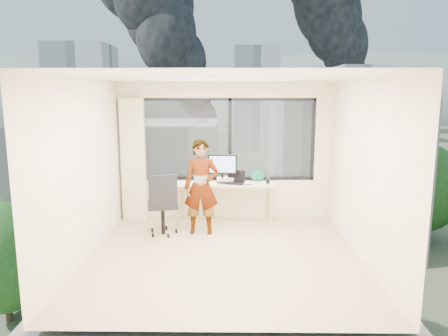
{
  "coord_description": "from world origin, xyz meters",
  "views": [
    {
      "loc": [
        0.08,
        -5.83,
        2.37
      ],
      "look_at": [
        0.0,
        1.0,
        1.15
      ],
      "focal_mm": 33.25,
      "sensor_mm": 36.0,
      "label": 1
    }
  ],
  "objects_px": {
    "handbag": "(258,175)",
    "desk": "(224,203)",
    "monitor": "(222,168)",
    "chair": "(163,203)",
    "game_console": "(227,179)",
    "laptop": "(235,178)",
    "person": "(201,187)"
  },
  "relations": [
    {
      "from": "chair",
      "to": "handbag",
      "type": "height_order",
      "value": "chair"
    },
    {
      "from": "person",
      "to": "laptop",
      "type": "xyz_separation_m",
      "value": [
        0.58,
        0.57,
        0.04
      ]
    },
    {
      "from": "monitor",
      "to": "laptop",
      "type": "relative_size",
      "value": 1.55
    },
    {
      "from": "desk",
      "to": "monitor",
      "type": "xyz_separation_m",
      "value": [
        -0.04,
        0.05,
        0.64
      ]
    },
    {
      "from": "person",
      "to": "handbag",
      "type": "relative_size",
      "value": 5.78
    },
    {
      "from": "laptop",
      "to": "handbag",
      "type": "relative_size",
      "value": 1.23
    },
    {
      "from": "chair",
      "to": "person",
      "type": "xyz_separation_m",
      "value": [
        0.66,
        0.07,
        0.26
      ]
    },
    {
      "from": "game_console",
      "to": "handbag",
      "type": "distance_m",
      "value": 0.59
    },
    {
      "from": "person",
      "to": "chair",
      "type": "bearing_deg",
      "value": -173.79
    },
    {
      "from": "handbag",
      "to": "desk",
      "type": "bearing_deg",
      "value": -165.54
    },
    {
      "from": "person",
      "to": "handbag",
      "type": "xyz_separation_m",
      "value": [
        1.01,
        0.82,
        0.05
      ]
    },
    {
      "from": "person",
      "to": "game_console",
      "type": "xyz_separation_m",
      "value": [
        0.43,
        0.79,
        -0.02
      ]
    },
    {
      "from": "monitor",
      "to": "laptop",
      "type": "xyz_separation_m",
      "value": [
        0.23,
        -0.1,
        -0.16
      ]
    },
    {
      "from": "game_console",
      "to": "handbag",
      "type": "relative_size",
      "value": 1.21
    },
    {
      "from": "laptop",
      "to": "person",
      "type": "bearing_deg",
      "value": -120.45
    },
    {
      "from": "person",
      "to": "desk",
      "type": "bearing_deg",
      "value": 57.81
    },
    {
      "from": "desk",
      "to": "monitor",
      "type": "height_order",
      "value": "monitor"
    },
    {
      "from": "desk",
      "to": "chair",
      "type": "bearing_deg",
      "value": -146.89
    },
    {
      "from": "desk",
      "to": "monitor",
      "type": "relative_size",
      "value": 3.36
    },
    {
      "from": "person",
      "to": "game_console",
      "type": "height_order",
      "value": "person"
    },
    {
      "from": "desk",
      "to": "chair",
      "type": "distance_m",
      "value": 1.26
    },
    {
      "from": "desk",
      "to": "laptop",
      "type": "xyz_separation_m",
      "value": [
        0.19,
        -0.04,
        0.48
      ]
    },
    {
      "from": "handbag",
      "to": "person",
      "type": "bearing_deg",
      "value": -144.97
    },
    {
      "from": "chair",
      "to": "person",
      "type": "bearing_deg",
      "value": -6.74
    },
    {
      "from": "desk",
      "to": "chair",
      "type": "xyz_separation_m",
      "value": [
        -1.04,
        -0.68,
        0.17
      ]
    },
    {
      "from": "chair",
      "to": "person",
      "type": "relative_size",
      "value": 0.67
    },
    {
      "from": "game_console",
      "to": "monitor",
      "type": "bearing_deg",
      "value": -135.25
    },
    {
      "from": "game_console",
      "to": "laptop",
      "type": "height_order",
      "value": "laptop"
    },
    {
      "from": "desk",
      "to": "handbag",
      "type": "distance_m",
      "value": 0.82
    },
    {
      "from": "desk",
      "to": "laptop",
      "type": "distance_m",
      "value": 0.52
    },
    {
      "from": "chair",
      "to": "monitor",
      "type": "xyz_separation_m",
      "value": [
        1.0,
        0.73,
        0.47
      ]
    },
    {
      "from": "game_console",
      "to": "handbag",
      "type": "bearing_deg",
      "value": -9.75
    }
  ]
}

